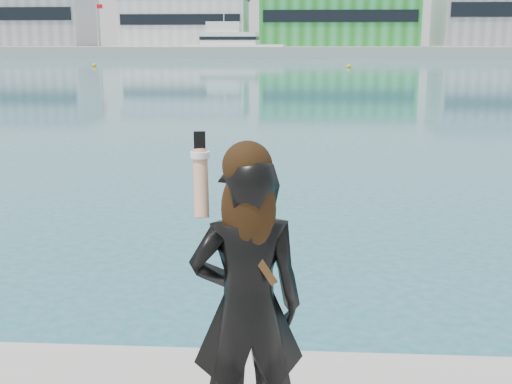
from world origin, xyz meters
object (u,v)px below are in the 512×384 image
buoy_near (349,68)px  woman (247,299)px  motor_yacht (232,45)px  buoy_far (95,67)px

buoy_near → woman: 72.07m
motor_yacht → woman: (11.41, -114.37, -0.69)m
buoy_far → woman: bearing=-72.0°
buoy_far → woman: 76.92m
buoy_near → buoy_far: (-29.91, 1.34, 0.00)m
buoy_near → buoy_far: same height
buoy_near → buoy_far: bearing=177.4°
buoy_far → woman: (23.78, -73.14, 1.65)m
buoy_near → woman: (-6.13, -71.79, 1.65)m
motor_yacht → woman: size_ratio=10.77×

